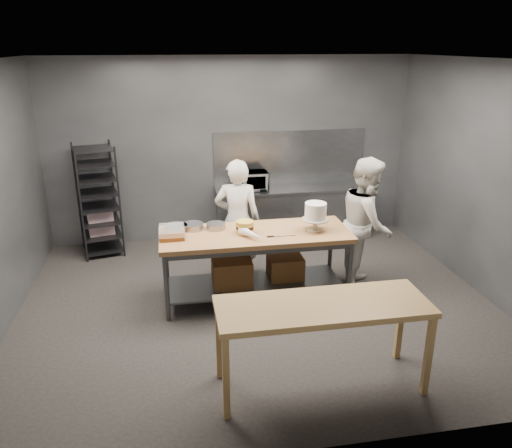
{
  "coord_description": "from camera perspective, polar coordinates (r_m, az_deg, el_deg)",
  "views": [
    {
      "loc": [
        -1.01,
        -5.62,
        3.17
      ],
      "look_at": [
        0.0,
        0.13,
        1.05
      ],
      "focal_mm": 35.0,
      "sensor_mm": 36.0,
      "label": 1
    }
  ],
  "objects": [
    {
      "name": "ground",
      "position": [
        6.53,
        0.2,
        -9.08
      ],
      "size": [
        6.0,
        6.0,
        0.0
      ],
      "primitive_type": "plane",
      "color": "black",
      "rests_on": "ground"
    },
    {
      "name": "work_table",
      "position": [
        6.45,
        -0.1,
        -3.79
      ],
      "size": [
        2.4,
        0.9,
        0.92
      ],
      "color": "brown",
      "rests_on": "ground"
    },
    {
      "name": "near_counter",
      "position": [
        4.76,
        7.64,
        -9.94
      ],
      "size": [
        2.0,
        0.7,
        0.9
      ],
      "color": "#A07942",
      "rests_on": "ground"
    },
    {
      "name": "speed_rack",
      "position": [
        8.14,
        -17.56,
        2.5
      ],
      "size": [
        0.73,
        0.77,
        1.75
      ],
      "color": "black",
      "rests_on": "ground"
    },
    {
      "name": "microwave",
      "position": [
        8.18,
        -0.59,
        4.96
      ],
      "size": [
        0.54,
        0.37,
        0.3
      ],
      "primitive_type": "imported",
      "color": "black",
      "rests_on": "back_counter"
    },
    {
      "name": "cake_pans",
      "position": [
        6.43,
        -7.26,
        -0.32
      ],
      "size": [
        0.77,
        0.3,
        0.07
      ],
      "color": "gray",
      "rests_on": "work_table"
    },
    {
      "name": "piping_bag",
      "position": [
        6.07,
        -0.5,
        -1.19
      ],
      "size": [
        0.3,
        0.39,
        0.12
      ],
      "primitive_type": "cone",
      "rotation": [
        1.57,
        0.0,
        0.56
      ],
      "color": "white",
      "rests_on": "work_table"
    },
    {
      "name": "chef_behind",
      "position": [
        6.92,
        -2.13,
        0.45
      ],
      "size": [
        0.7,
        0.53,
        1.72
      ],
      "primitive_type": "imported",
      "rotation": [
        0.0,
        0.0,
        2.94
      ],
      "color": "silver",
      "rests_on": "ground"
    },
    {
      "name": "layer_cake",
      "position": [
        6.25,
        -1.3,
        -0.36
      ],
      "size": [
        0.22,
        0.22,
        0.16
      ],
      "color": "gold",
      "rests_on": "work_table"
    },
    {
      "name": "frosted_cake_stand",
      "position": [
        6.33,
        6.81,
        1.25
      ],
      "size": [
        0.34,
        0.34,
        0.37
      ],
      "color": "#BBAE96",
      "rests_on": "work_table"
    },
    {
      "name": "back_wall",
      "position": [
        8.35,
        -2.85,
        8.41
      ],
      "size": [
        6.0,
        0.04,
        3.0
      ],
      "primitive_type": "cube",
      "color": "#4C4F54",
      "rests_on": "ground"
    },
    {
      "name": "pastry_clamshells",
      "position": [
        6.24,
        -9.61,
        -0.91
      ],
      "size": [
        0.31,
        0.41,
        0.11
      ],
      "color": "brown",
      "rests_on": "work_table"
    },
    {
      "name": "back_counter",
      "position": [
        8.5,
        4.25,
        1.27
      ],
      "size": [
        2.6,
        0.6,
        0.9
      ],
      "color": "slate",
      "rests_on": "ground"
    },
    {
      "name": "chef_right",
      "position": [
        6.82,
        12.52,
        0.03
      ],
      "size": [
        0.95,
        1.06,
        1.8
      ],
      "primitive_type": "imported",
      "rotation": [
        0.0,
        0.0,
        1.2
      ],
      "color": "silver",
      "rests_on": "ground"
    },
    {
      "name": "offset_spatula",
      "position": [
        6.16,
        2.47,
        -1.41
      ],
      "size": [
        0.36,
        0.02,
        0.02
      ],
      "color": "slate",
      "rests_on": "work_table"
    },
    {
      "name": "splashback_panel",
      "position": [
        8.54,
        3.91,
        7.62
      ],
      "size": [
        2.6,
        0.02,
        0.9
      ],
      "primitive_type": "cube",
      "color": "slate",
      "rests_on": "back_counter"
    }
  ]
}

